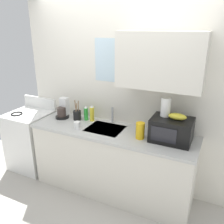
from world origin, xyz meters
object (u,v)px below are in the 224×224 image
paper_towel_roll (166,107)px  dish_soap_bottle_yellow (92,113)px  coffee_maker (63,110)px  stove_range (31,140)px  utensil_crock (77,115)px  microwave (172,130)px  cereal_canister (140,131)px  mug_white (77,125)px  banana_bunch (177,117)px  dish_soap_bottle_green (86,113)px

paper_towel_roll → dish_soap_bottle_yellow: bearing=176.0°
paper_towel_roll → coffee_maker: 1.48m
stove_range → coffee_maker: coffee_maker is taller
coffee_maker → paper_towel_roll: bearing=-0.3°
utensil_crock → stove_range: bearing=-171.8°
coffee_maker → utensil_crock: utensil_crock is taller
microwave → dish_soap_bottle_yellow: (-1.12, 0.12, -0.03)m
cereal_canister → coffee_maker: bearing=172.6°
microwave → mug_white: size_ratio=4.84×
stove_range → utensil_crock: bearing=8.2°
coffee_maker → banana_bunch: bearing=-2.1°
dish_soap_bottle_green → mug_white: bearing=-80.1°
stove_range → coffee_maker: bearing=10.2°
banana_bunch → utensil_crock: bearing=177.1°
coffee_maker → mug_white: bearing=-31.7°
utensil_crock → banana_bunch: bearing=-2.9°
banana_bunch → paper_towel_roll: 0.18m
stove_range → paper_towel_roll: (2.04, 0.10, 0.82)m
cereal_canister → mug_white: (-0.82, -0.09, -0.05)m
stove_range → coffee_maker: (0.58, 0.10, 0.55)m
dish_soap_bottle_green → stove_range: bearing=-170.0°
cereal_canister → dish_soap_bottle_green: bearing=166.0°
paper_towel_roll → dish_soap_bottle_green: paper_towel_roll is taller
coffee_maker → utensil_crock: size_ratio=0.99×
coffee_maker → microwave: bearing=-2.2°
stove_range → mug_white: stove_range is taller
coffee_maker → cereal_canister: (1.22, -0.16, -0.01)m
cereal_canister → banana_bunch: bearing=14.4°
mug_white → microwave: bearing=9.3°
banana_bunch → cereal_canister: bearing=-165.6°
paper_towel_roll → mug_white: size_ratio=2.32×
paper_towel_roll → dish_soap_bottle_yellow: (-1.02, 0.07, -0.27)m
cereal_canister → dish_soap_bottle_yellow: bearing=164.1°
stove_range → dish_soap_bottle_yellow: 1.17m
microwave → dish_soap_bottle_green: 1.22m
paper_towel_roll → utensil_crock: (-1.23, 0.02, -0.31)m
stove_range → coffee_maker: 0.80m
microwave → coffee_maker: size_ratio=1.64×
dish_soap_bottle_green → utensil_crock: bearing=-158.3°
dish_soap_bottle_yellow → utensil_crock: 0.22m
microwave → utensil_crock: 1.33m
microwave → mug_white: bearing=-170.7°
coffee_maker → dish_soap_bottle_yellow: size_ratio=1.20×
paper_towel_roll → microwave: bearing=-27.4°
microwave → cereal_canister: (-0.34, -0.10, -0.04)m
microwave → banana_bunch: (0.05, 0.00, 0.17)m
dish_soap_bottle_green → mug_white: size_ratio=2.19×
stove_range → dish_soap_bottle_green: bearing=10.0°
dish_soap_bottle_yellow → utensil_crock: bearing=-166.4°
banana_bunch → dish_soap_bottle_green: 1.28m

